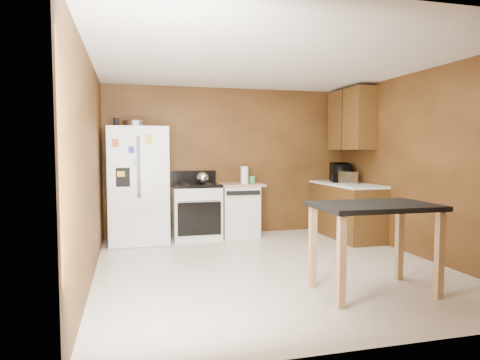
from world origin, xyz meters
name	(u,v)px	position (x,y,z in m)	size (l,w,h in m)	color
floor	(271,267)	(0.00, 0.00, 0.00)	(4.50, 4.50, 0.00)	beige
ceiling	(273,62)	(0.00, 0.00, 2.50)	(4.50, 4.50, 0.00)	white
wall_back	(230,161)	(0.00, 2.25, 1.25)	(4.20, 4.20, 0.00)	brown
wall_front	(375,178)	(0.00, -2.25, 1.25)	(4.20, 4.20, 0.00)	brown
wall_left	(90,168)	(-2.10, 0.00, 1.25)	(4.50, 4.50, 0.00)	brown
wall_right	(421,165)	(2.10, 0.00, 1.25)	(4.50, 4.50, 0.00)	brown
roasting_pan	(136,124)	(-1.58, 1.91, 1.85)	(0.38, 0.38, 0.10)	silver
pen_cup	(116,122)	(-1.86, 1.78, 1.86)	(0.08, 0.08, 0.12)	black
kettle	(203,178)	(-0.55, 1.83, 1.00)	(0.20, 0.20, 0.20)	silver
paper_towel	(244,175)	(0.15, 1.83, 1.03)	(0.12, 0.12, 0.29)	white
green_canister	(252,179)	(0.33, 2.01, 0.95)	(0.10, 0.10, 0.12)	#41AA5E
toaster	(348,178)	(1.75, 1.32, 1.00)	(0.17, 0.27, 0.20)	silver
microwave	(340,173)	(1.84, 1.75, 1.05)	(0.53, 0.36, 0.30)	black
refrigerator	(138,185)	(-1.55, 1.86, 0.90)	(0.90, 0.80, 1.80)	white
gas_range	(196,211)	(-0.64, 1.92, 0.46)	(0.76, 0.68, 1.10)	white
dishwasher	(239,209)	(0.08, 1.95, 0.45)	(0.78, 0.63, 0.89)	white
right_cabinets	(348,182)	(1.84, 1.48, 0.91)	(0.63, 1.58, 2.45)	brown
island	(374,218)	(0.69, -1.15, 0.77)	(1.19, 0.80, 0.91)	black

